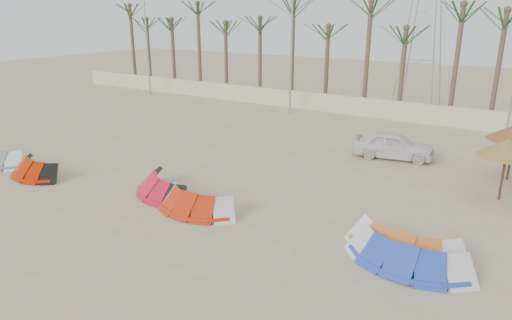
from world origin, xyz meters
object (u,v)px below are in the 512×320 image
Objects in this scene: kite_blue at (410,250)px; car at (393,145)px; kite_red_left at (40,166)px; kite_red_mid at (166,183)px; kite_red_right at (200,199)px; kite_orange at (407,238)px; kite_grey at (3,155)px; parasol_mid at (508,148)px.

kite_blue is 0.94× the size of car.
kite_red_mid is at bearing 13.31° from kite_red_left.
car reaches higher than kite_red_mid.
kite_red_right is at bearing -13.84° from kite_red_mid.
kite_red_mid is at bearing -177.02° from kite_orange.
kite_red_right is at bearing -172.05° from kite_orange.
car is (-3.15, 9.11, 0.25)m from kite_orange.
kite_red_right and kite_orange have the same top height.
car is (-3.43, 9.81, 0.25)m from kite_blue.
kite_blue is (9.83, -0.20, 0.00)m from kite_red_mid.
kite_grey and kite_red_right have the same top height.
parasol_mid reaches higher than kite_red_right.
kite_red_left is 19.63m from parasol_mid.
parasol_mid is at bearing 36.94° from kite_red_right.
kite_red_left is at bearing -172.85° from kite_orange.
car is at bearing 34.87° from kite_grey.
kite_red_right is (11.60, 0.89, 0.00)m from kite_grey.
kite_grey is 0.90× the size of kite_red_mid.
car is (12.70, 11.10, 0.26)m from kite_red_left.
parasol_mid is at bearing 24.16° from kite_red_left.
kite_red_left is 1.28× the size of parasol_mid.
kite_red_mid is 2.23m from kite_red_right.
car is (15.83, 11.03, 0.25)m from kite_grey.
kite_grey and kite_red_left have the same top height.
kite_blue is at bearing -68.23° from kite_orange.
kite_orange is 6.56m from parasol_mid.
kite_red_left is 0.87× the size of kite_orange.
kite_orange is at bearing 7.15° from kite_red_left.
kite_red_right and kite_blue have the same top height.
parasol_mid is at bearing 75.67° from kite_blue.
kite_grey is 3.13m from kite_red_left.
kite_red_mid is at bearing 134.94° from car.
kite_blue is at bearing -104.33° from parasol_mid.
parasol_mid is at bearing 29.44° from kite_red_mid.
kite_red_left is 8.52m from kite_red_right.
kite_blue is at bearing -172.13° from car.
kite_orange is 1.47× the size of parasol_mid.
kite_red_left is at bearing -155.84° from parasol_mid.
kite_blue is at bearing 4.59° from kite_red_left.
kite_red_left is at bearing -175.41° from kite_blue.
kite_grey is 19.30m from kite_blue.
kite_red_left is 16.18m from kite_blue.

